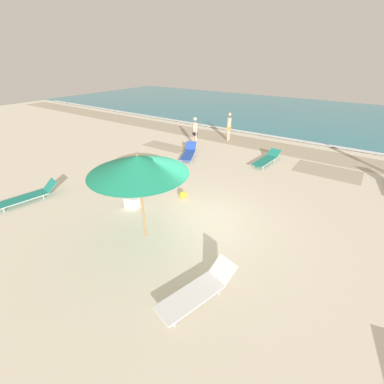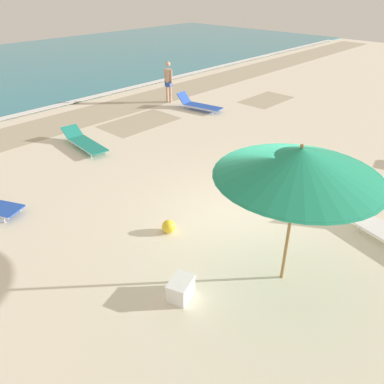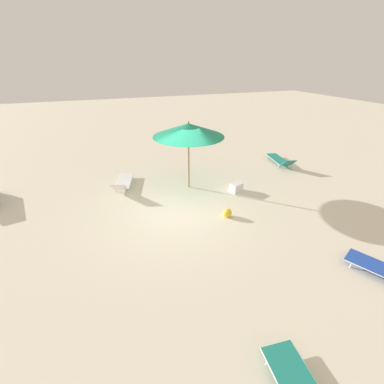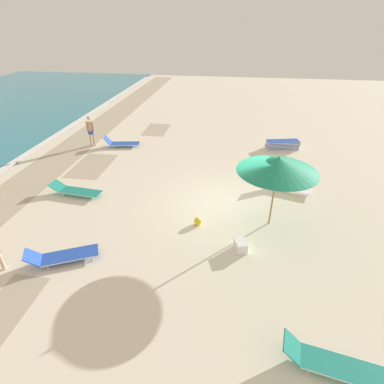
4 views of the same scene
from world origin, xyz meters
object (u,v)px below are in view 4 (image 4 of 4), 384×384
Objects in this scene: beachgoer_strolling_adult at (91,129)px; cooler_box at (241,246)px; beach_ball at (198,221)px; lounger_stack at (283,145)px; sun_lounger_beside_umbrella at (62,255)px; beach_umbrella at (278,165)px; sun_lounger_near_water_right at (331,363)px; sun_lounger_mid_beach_solo at (287,186)px; sun_lounger_under_umbrella at (76,190)px; sun_lounger_near_water_left at (121,143)px.

beachgoer_strolling_adult reaches higher than cooler_box.
beachgoer_strolling_adult reaches higher than beach_ball.
cooler_box is (-9.15, 2.33, -0.06)m from lounger_stack.
sun_lounger_beside_umbrella is at bearing -95.76° from cooler_box.
beach_umbrella is 1.24× the size of sun_lounger_near_water_right.
beach_ball is (-0.46, 2.60, -2.24)m from beach_umbrella.
beach_umbrella is 1.27× the size of sun_lounger_beside_umbrella.
sun_lounger_near_water_right is at bearing -50.35° from beachgoer_strolling_adult.
sun_lounger_mid_beach_solo is at bearing -22.58° from beachgoer_strolling_adult.
lounger_stack is 11.13m from beachgoer_strolling_adult.
beachgoer_strolling_adult is (9.36, 3.23, 0.79)m from sun_lounger_beside_umbrella.
sun_lounger_beside_umbrella is at bearing -152.69° from sun_lounger_under_umbrella.
beach_ball is at bearing 100.07° from beach_umbrella.
sun_lounger_mid_beach_solo is (5.52, -7.49, 0.00)m from sun_lounger_beside_umbrella.
sun_lounger_under_umbrella is 1.06× the size of sun_lounger_beside_umbrella.
lounger_stack is 0.86× the size of sun_lounger_under_umbrella.
sun_lounger_under_umbrella is 5.59m from sun_lounger_near_water_left.
sun_lounger_beside_umbrella is (-2.96, 6.53, -2.18)m from beach_umbrella.
beachgoer_strolling_adult is (-1.09, 11.05, 0.75)m from lounger_stack.
lounger_stack is at bearing 146.59° from cooler_box.
sun_lounger_beside_umbrella is 9.94m from beachgoer_strolling_adult.
beachgoer_strolling_adult is (11.65, 10.68, 0.79)m from sun_lounger_near_water_right.
beach_umbrella is at bearing 175.83° from sun_lounger_mid_beach_solo.
lounger_stack is 0.92× the size of sun_lounger_mid_beach_solo.
beach_ball is at bearing -146.57° from cooler_box.
beach_umbrella is 7.49m from sun_lounger_beside_umbrella.
lounger_stack is at bearing 12.35° from sun_lounger_mid_beach_solo.
sun_lounger_near_water_right is (-6.15, -8.97, 0.01)m from sun_lounger_under_umbrella.
lounger_stack is at bearing 8.98° from sun_lounger_near_water_right.
sun_lounger_mid_beach_solo is at bearing 10.36° from sun_lounger_near_water_right.
beach_umbrella is 4.67× the size of cooler_box.
sun_lounger_mid_beach_solo is 7.15× the size of beach_ball.
sun_lounger_near_water_left is at bearing 37.99° from beach_ball.
beach_umbrella is 11.76m from beachgoer_strolling_adult.
sun_lounger_beside_umbrella reaches higher than sun_lounger_mid_beach_solo.
sun_lounger_mid_beach_solo is 4.67m from cooler_box.
cooler_box is (-8.15, -6.99, -0.03)m from sun_lounger_near_water_left.
sun_lounger_mid_beach_solo is (2.57, -0.95, -2.18)m from beach_umbrella.
sun_lounger_beside_umbrella reaches higher than sun_lounger_near_water_right.
sun_lounger_under_umbrella is at bearing 66.20° from sun_lounger_near_water_right.
sun_lounger_near_water_left is at bearing 5.70° from sun_lounger_under_umbrella.
sun_lounger_mid_beach_solo reaches higher than sun_lounger_near_water_right.
lounger_stack reaches higher than beach_ball.
sun_lounger_near_water_left reaches higher than sun_lounger_under_umbrella.
lounger_stack is 0.89× the size of sun_lounger_near_water_right.
beach_ball is at bearing -83.15° from sun_lounger_beside_umbrella.
sun_lounger_mid_beach_solo is (1.66, -9.01, 0.01)m from sun_lounger_under_umbrella.
cooler_box is (-1.19, -1.55, 0.04)m from beach_ball.
beachgoer_strolling_adult is 3.00× the size of cooler_box.
beach_ball is (4.78, 3.51, -0.06)m from sun_lounger_near_water_right.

